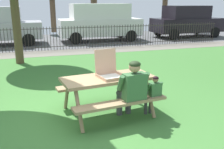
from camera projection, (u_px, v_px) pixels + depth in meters
The scene contains 10 objects.
ground at pixel (60, 92), 6.58m from camera, with size 28.00×11.77×0.02m, color #407635.
cobblestone_walkway at pixel (47, 53), 11.35m from camera, with size 28.00×1.40×0.01m, color slate.
street_asphalt at pixel (44, 41), 14.77m from camera, with size 28.00×6.05×0.01m, color #515154.
picnic_table_foreground at pixel (108, 85), 5.16m from camera, with size 1.98×1.70×0.79m.
pizza_box_open at pixel (109, 70), 5.12m from camera, with size 0.56×0.59×0.52m.
adult_at_table at pixel (132, 88), 4.82m from camera, with size 0.63×0.63×1.19m.
child_at_table at pixel (153, 92), 5.01m from camera, with size 0.35×0.34×0.85m.
iron_fence_streetside at pixel (46, 39), 11.84m from camera, with size 18.27×0.03×1.09m.
parked_car_center at pixel (100, 21), 14.65m from camera, with size 4.63×2.01×2.08m.
parked_car_right at pixel (187, 21), 16.26m from camera, with size 4.49×2.10×1.94m.
Camera 1 is at (-0.53, -4.44, 2.22)m, focal length 41.45 mm.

